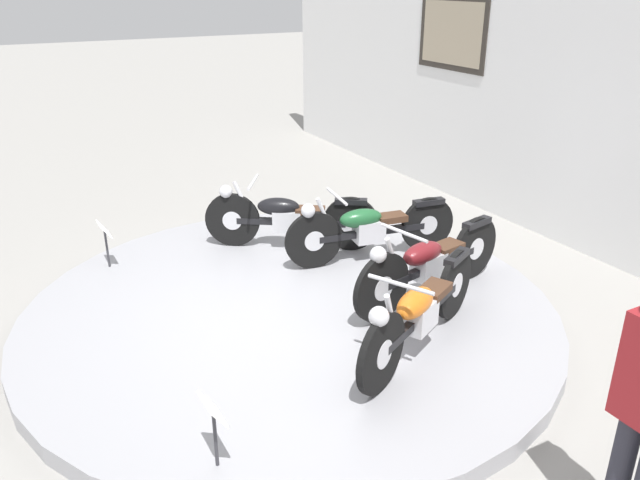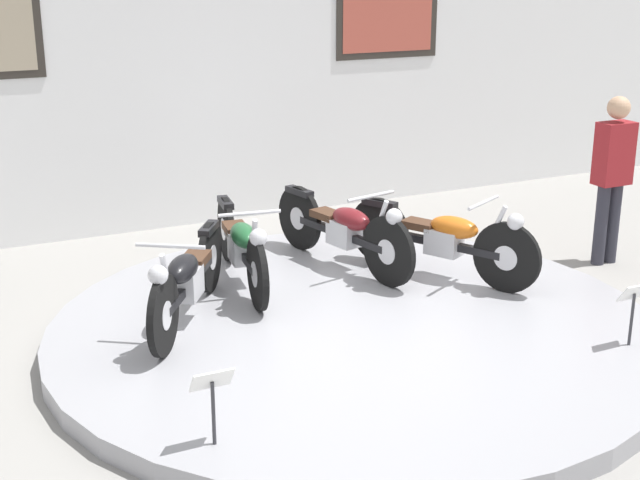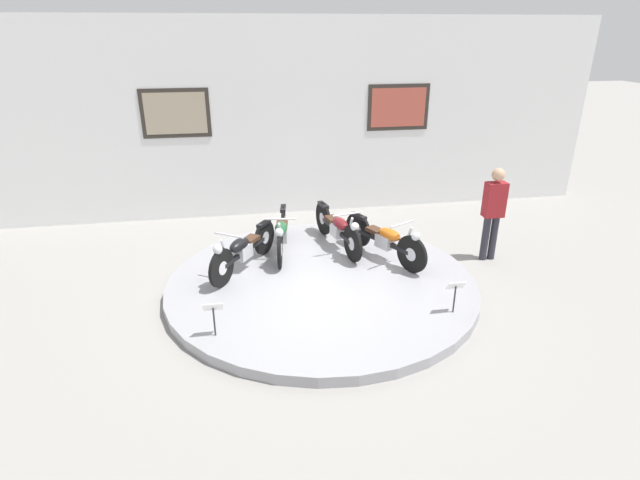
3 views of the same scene
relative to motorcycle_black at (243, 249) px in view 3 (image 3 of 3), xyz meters
The scene contains 10 objects.
ground_plane 1.46m from the motorcycle_black, 24.87° to the right, with size 60.00×60.00×0.00m, color gray.
display_platform 1.44m from the motorcycle_black, 24.87° to the right, with size 5.01×5.01×0.16m, color #99999E.
back_wall 3.82m from the motorcycle_black, 69.26° to the left, with size 14.00×0.22×4.20m.
motorcycle_black is the anchor object (origin of this frame).
motorcycle_green 0.96m from the motorcycle_black, 41.60° to the left, with size 0.54×1.96×0.79m.
motorcycle_maroon 1.87m from the motorcycle_black, 19.91° to the left, with size 0.59×1.97×0.80m.
motorcycle_orange 2.47m from the motorcycle_black, ahead, with size 0.96×1.80×0.80m.
info_placard_front_left 1.97m from the motorcycle_black, 103.16° to the right, with size 0.26×0.11×0.51m.
info_placard_front_centre 3.49m from the motorcycle_black, 33.27° to the right, with size 0.26×0.11×0.51m.
visitor_standing 4.46m from the motorcycle_black, ahead, with size 0.36×0.23×1.72m.
Camera 3 is at (-1.29, -7.12, 3.94)m, focal length 28.00 mm.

